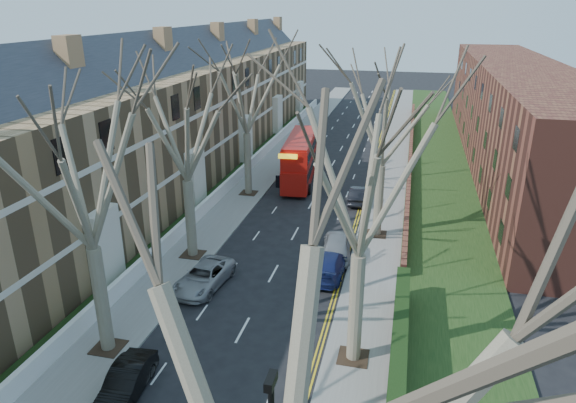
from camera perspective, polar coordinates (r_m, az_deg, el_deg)
The scene contains 17 objects.
pavement_left at distance 54.60m, azimuth -1.19°, elevation 4.77°, with size 3.00×102.00×0.12m, color slate.
pavement_right at distance 52.96m, azimuth 11.50°, elevation 3.83°, with size 3.00×102.00×0.12m, color slate.
terrace_left at distance 48.57m, azimuth -12.56°, elevation 8.87°, with size 9.70×78.00×13.60m.
flats_right at distance 56.58m, azimuth 23.85°, elevation 8.71°, with size 13.97×54.00×10.00m.
front_wall_left at distance 47.58m, azimuth -5.56°, elevation 2.90°, with size 0.30×78.00×1.00m.
grass_verge_right at distance 53.02m, azimuth 16.37°, elevation 3.50°, with size 6.00×102.00×0.06m.
tree_left_mid at distance 22.72m, azimuth -22.16°, elevation 4.69°, with size 10.50×10.50×14.71m.
tree_left_far at distance 31.21m, azimuth -11.63°, elevation 9.32°, with size 10.15×10.15×14.22m.
tree_left_dist at distance 42.17m, azimuth -4.76°, elevation 13.07°, with size 10.50×10.50×14.71m.
tree_right_mid at distance 20.59m, azimuth 8.44°, elevation 4.46°, with size 10.50×10.50×14.71m.
tree_right_far at distance 34.28m, azimuth 10.73°, elevation 10.41°, with size 10.15×10.15×14.22m.
double_decker_bus at distance 46.94m, azimuth 1.38°, elevation 4.57°, with size 3.22×10.07×4.18m.
car_left_mid at distance 23.67m, azimuth -17.53°, elevation -18.56°, with size 1.35×3.86×1.27m, color black.
car_left_far at distance 30.35m, azimuth -9.30°, elevation -8.24°, with size 2.17×4.71×1.31m, color gray.
car_right_near at distance 31.36m, azimuth 4.59°, elevation -6.86°, with size 2.01×4.95×1.44m, color navy.
car_right_mid at distance 33.56m, azimuth 5.49°, elevation -4.78°, with size 1.86×4.63×1.58m, color gray.
car_right_far at distance 42.78m, azimuth 7.81°, elevation 0.75°, with size 1.39×3.99×1.31m, color black.
Camera 1 is at (7.33, -11.69, 15.35)m, focal length 32.00 mm.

